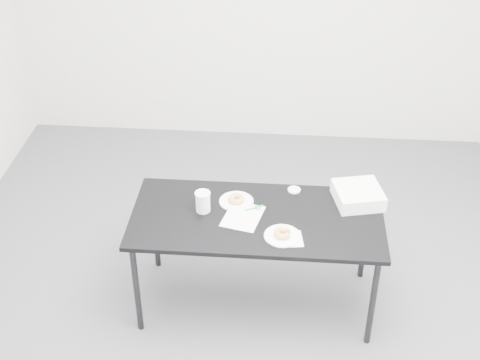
# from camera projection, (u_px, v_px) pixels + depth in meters

# --- Properties ---
(floor) EXTENTS (4.00, 4.00, 0.00)m
(floor) POSITION_uv_depth(u_px,v_px,m) (234.00, 286.00, 4.38)
(floor) COLOR #47474C
(floor) RESTS_ON ground
(table) EXTENTS (1.48, 0.69, 0.67)m
(table) POSITION_uv_depth(u_px,v_px,m) (257.00, 223.00, 3.92)
(table) COLOR black
(table) RESTS_ON floor
(scorecard) EXTENTS (0.26, 0.30, 0.00)m
(scorecard) POSITION_uv_depth(u_px,v_px,m) (243.00, 216.00, 3.90)
(scorecard) COLOR white
(scorecard) RESTS_ON table
(logo_patch) EXTENTS (0.05, 0.05, 0.00)m
(logo_patch) POSITION_uv_depth(u_px,v_px,m) (257.00, 207.00, 3.96)
(logo_patch) COLOR green
(logo_patch) RESTS_ON scorecard
(pen) EXTENTS (0.11, 0.07, 0.01)m
(pen) POSITION_uv_depth(u_px,v_px,m) (254.00, 208.00, 3.96)
(pen) COLOR #0D994D
(pen) RESTS_ON scorecard
(napkin) EXTENTS (0.16, 0.16, 0.00)m
(napkin) POSITION_uv_depth(u_px,v_px,m) (289.00, 239.00, 3.72)
(napkin) COLOR white
(napkin) RESTS_ON table
(plate_near) EXTENTS (0.21, 0.21, 0.01)m
(plate_near) POSITION_uv_depth(u_px,v_px,m) (282.00, 236.00, 3.74)
(plate_near) COLOR white
(plate_near) RESTS_ON napkin
(donut_near) EXTENTS (0.10, 0.10, 0.03)m
(donut_near) POSITION_uv_depth(u_px,v_px,m) (282.00, 233.00, 3.73)
(donut_near) COLOR #CA8440
(donut_near) RESTS_ON plate_near
(plate_far) EXTENTS (0.21, 0.21, 0.01)m
(plate_far) POSITION_uv_depth(u_px,v_px,m) (236.00, 201.00, 4.02)
(plate_far) COLOR white
(plate_far) RESTS_ON table
(donut_far) EXTENTS (0.12, 0.12, 0.03)m
(donut_far) POSITION_uv_depth(u_px,v_px,m) (236.00, 199.00, 4.01)
(donut_far) COLOR #CA8440
(donut_far) RESTS_ON plate_far
(coffee_cup) EXTENTS (0.09, 0.09, 0.13)m
(coffee_cup) POSITION_uv_depth(u_px,v_px,m) (203.00, 202.00, 3.91)
(coffee_cup) COLOR white
(coffee_cup) RESTS_ON table
(cup_lid) EXTENTS (0.08, 0.08, 0.01)m
(cup_lid) POSITION_uv_depth(u_px,v_px,m) (294.00, 190.00, 4.11)
(cup_lid) COLOR white
(cup_lid) RESTS_ON table
(bakery_box) EXTENTS (0.32, 0.32, 0.09)m
(bakery_box) POSITION_uv_depth(u_px,v_px,m) (358.00, 195.00, 4.00)
(bakery_box) COLOR white
(bakery_box) RESTS_ON table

